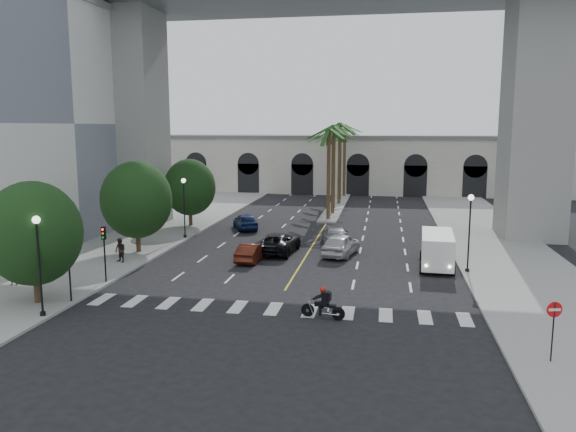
% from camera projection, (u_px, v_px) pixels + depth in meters
% --- Properties ---
extents(ground, '(140.00, 140.00, 0.00)m').
position_uv_depth(ground, '(279.00, 301.00, 31.82)').
color(ground, black).
rests_on(ground, ground).
extents(sidewalk_left, '(8.00, 100.00, 0.15)m').
position_uv_depth(sidewalk_left, '(142.00, 239.00, 48.93)').
color(sidewalk_left, gray).
rests_on(sidewalk_left, ground).
extents(sidewalk_right, '(8.00, 100.00, 0.15)m').
position_uv_depth(sidewalk_right, '(502.00, 252.00, 43.89)').
color(sidewalk_right, gray).
rests_on(sidewalk_right, ground).
extents(median, '(2.00, 24.00, 0.20)m').
position_uv_depth(median, '(336.00, 206.00, 68.79)').
color(median, gray).
rests_on(median, ground).
extents(pier_building, '(71.00, 10.50, 8.50)m').
position_uv_depth(pier_building, '(346.00, 163.00, 84.68)').
color(pier_building, silver).
rests_on(pier_building, ground).
extents(bridge, '(75.00, 13.00, 26.00)m').
position_uv_depth(bridge, '(362.00, 27.00, 49.74)').
color(bridge, gray).
rests_on(bridge, ground).
extents(palm_a, '(3.20, 3.20, 10.30)m').
position_uv_depth(palm_a, '(329.00, 133.00, 57.64)').
color(palm_a, '#47331E').
rests_on(palm_a, ground).
extents(palm_b, '(3.20, 3.20, 10.60)m').
position_uv_depth(palm_b, '(334.00, 130.00, 61.47)').
color(palm_b, '#47331E').
rests_on(palm_b, ground).
extents(palm_c, '(3.20, 3.20, 10.10)m').
position_uv_depth(palm_c, '(334.00, 134.00, 65.49)').
color(palm_c, '#47331E').
rests_on(palm_c, ground).
extents(palm_d, '(3.20, 3.20, 10.90)m').
position_uv_depth(palm_d, '(340.00, 128.00, 69.21)').
color(palm_d, '#47331E').
rests_on(palm_d, ground).
extents(palm_e, '(3.20, 3.20, 10.40)m').
position_uv_depth(palm_e, '(340.00, 131.00, 73.21)').
color(palm_e, '#47331E').
rests_on(palm_e, ground).
extents(palm_f, '(3.20, 3.20, 10.70)m').
position_uv_depth(palm_f, '(345.00, 129.00, 77.01)').
color(palm_f, '#47331E').
rests_on(palm_f, ground).
extents(street_tree_near, '(5.20, 5.20, 6.89)m').
position_uv_depth(street_tree_near, '(33.00, 233.00, 30.45)').
color(street_tree_near, '#382616').
rests_on(street_tree_near, ground).
extents(street_tree_mid, '(5.44, 5.44, 7.21)m').
position_uv_depth(street_tree_mid, '(137.00, 200.00, 43.07)').
color(street_tree_mid, '#382616').
rests_on(street_tree_mid, ground).
extents(street_tree_far, '(5.04, 5.04, 6.68)m').
position_uv_depth(street_tree_far, '(190.00, 187.00, 54.80)').
color(street_tree_far, '#382616').
rests_on(street_tree_far, ground).
extents(lamp_post_left_near, '(0.40, 0.40, 5.35)m').
position_uv_depth(lamp_post_left_near, '(39.00, 257.00, 28.36)').
color(lamp_post_left_near, black).
rests_on(lamp_post_left_near, ground).
extents(lamp_post_left_far, '(0.40, 0.40, 5.35)m').
position_uv_depth(lamp_post_left_far, '(184.00, 203.00, 48.80)').
color(lamp_post_left_far, black).
rests_on(lamp_post_left_far, ground).
extents(lamp_post_right, '(0.40, 0.40, 5.35)m').
position_uv_depth(lamp_post_right, '(470.00, 226.00, 37.19)').
color(lamp_post_right, black).
rests_on(lamp_post_right, ground).
extents(traffic_signal_near, '(0.25, 0.18, 3.65)m').
position_uv_depth(traffic_signal_near, '(69.00, 260.00, 30.89)').
color(traffic_signal_near, black).
rests_on(traffic_signal_near, ground).
extents(traffic_signal_far, '(0.25, 0.18, 3.65)m').
position_uv_depth(traffic_signal_far, '(104.00, 245.00, 34.78)').
color(traffic_signal_far, black).
rests_on(traffic_signal_far, ground).
extents(motorcycle_rider, '(2.31, 0.72, 1.68)m').
position_uv_depth(motorcycle_rider, '(324.00, 304.00, 28.72)').
color(motorcycle_rider, black).
rests_on(motorcycle_rider, ground).
extents(car_a, '(3.04, 5.33, 1.71)m').
position_uv_depth(car_a, '(341.00, 244.00, 42.91)').
color(car_a, '#BAB9BE').
rests_on(car_a, ground).
extents(car_b, '(1.64, 4.14, 1.34)m').
position_uv_depth(car_b, '(251.00, 252.00, 41.08)').
color(car_b, '#491A0E').
rests_on(car_b, ground).
extents(car_c, '(3.09, 5.95, 1.60)m').
position_uv_depth(car_c, '(278.00, 243.00, 43.84)').
color(car_c, black).
rests_on(car_c, ground).
extents(car_d, '(2.89, 5.52, 1.53)m').
position_uv_depth(car_d, '(335.00, 236.00, 46.61)').
color(car_d, slate).
rests_on(car_d, ground).
extents(car_e, '(3.59, 4.95, 1.57)m').
position_uv_depth(car_e, '(245.00, 221.00, 53.78)').
color(car_e, '#101F4B').
rests_on(car_e, ground).
extents(cargo_van, '(2.58, 5.80, 2.42)m').
position_uv_depth(cargo_van, '(437.00, 249.00, 39.07)').
color(cargo_van, white).
rests_on(cargo_van, ground).
extents(pedestrian_a, '(0.65, 0.49, 1.61)m').
position_uv_depth(pedestrian_a, '(13.00, 272.00, 34.26)').
color(pedestrian_a, black).
rests_on(pedestrian_a, sidewalk_left).
extents(pedestrian_b, '(1.05, 0.95, 1.74)m').
position_uv_depth(pedestrian_b, '(120.00, 250.00, 40.06)').
color(pedestrian_b, black).
rests_on(pedestrian_b, sidewalk_left).
extents(do_not_enter_sign, '(0.65, 0.19, 2.71)m').
position_uv_depth(do_not_enter_sign, '(554.00, 319.00, 22.95)').
color(do_not_enter_sign, black).
rests_on(do_not_enter_sign, ground).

